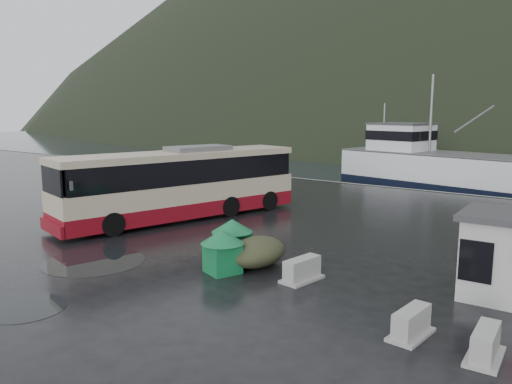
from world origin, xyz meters
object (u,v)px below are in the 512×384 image
Objects in this scene: jersey_barrier_b at (411,336)px; jersey_barrier_c at (484,358)px; coach_bus at (182,218)px; fishing_trawler at (459,176)px; dome_tent at (256,265)px; waste_bin_right at (223,272)px; jersey_barrier_a at (302,280)px; waste_bin_left at (232,260)px; white_van at (137,214)px.

jersey_barrier_c reaches higher than jersey_barrier_b.
coach_bus is 27.20m from fishing_trawler.
dome_tent is (7.88, -4.06, 0.00)m from coach_bus.
fishing_trawler reaches higher than waste_bin_right.
jersey_barrier_a is at bearing 156.54° from jersey_barrier_b.
jersey_barrier_b is at bearing -23.46° from jersey_barrier_a.
waste_bin_left is at bearing 172.84° from jersey_barrier_a.
jersey_barrier_b is 33.56m from fishing_trawler.
coach_bus is 0.53× the size of fishing_trawler.
coach_bus is at bearing 144.01° from waste_bin_right.
dome_tent is 1.82× the size of jersey_barrier_c.
white_van is 28.68m from fishing_trawler.
white_van is at bearing 162.52° from dome_tent.
jersey_barrier_c is at bearing -16.06° from dome_tent.
fishing_trawler is (-3.29, 30.79, 0.00)m from jersey_barrier_a.
waste_bin_right is at bearing 173.19° from jersey_barrier_c.
jersey_barrier_a is 0.06× the size of fishing_trawler.
jersey_barrier_b is (17.07, -5.59, 0.00)m from white_van.
waste_bin_right is at bearing -160.22° from jersey_barrier_a.
coach_bus is at bearing -5.86° from white_van.
fishing_trawler is at bearing 49.40° from white_van.
jersey_barrier_b is at bearing -7.65° from waste_bin_right.
white_van is 11.05m from dome_tent.
white_van is 3.54× the size of jersey_barrier_a.
dome_tent is at bearing -13.73° from coach_bus.
fishing_trawler is at bearing 89.11° from coach_bus.
white_van is 2.06× the size of dome_tent.
fishing_trawler reaches higher than waste_bin_left.
waste_bin_left reaches higher than jersey_barrier_a.
coach_bus is at bearing 152.74° from dome_tent.
coach_bus is at bearing -93.45° from fishing_trawler.
jersey_barrier_a is at bearing -10.32° from coach_bus.
fishing_trawler is at bearing 103.14° from jersey_barrier_b.
dome_tent is (0.45, 1.34, 0.00)m from waste_bin_right.
jersey_barrier_b is (7.66, -2.30, 0.00)m from waste_bin_left.
waste_bin_left is at bearing -79.09° from fishing_trawler.
jersey_barrier_a is at bearing -10.14° from dome_tent.
jersey_barrier_c is 34.09m from fishing_trawler.
dome_tent is 1.82× the size of jersey_barrier_b.
coach_bus is 8.48× the size of waste_bin_left.
waste_bin_left is 1.13m from dome_tent.
coach_bus reaches higher than waste_bin_left.
jersey_barrier_a reaches higher than jersey_barrier_b.
jersey_barrier_b is at bearing -10.20° from coach_bus.
white_van reaches higher than dome_tent.
waste_bin_right reaches higher than jersey_barrier_a.
jersey_barrier_c is (16.14, -6.44, 0.00)m from coach_bus.
coach_bus is 15.74m from jersey_barrier_b.
waste_bin_right is at bearing 172.35° from jersey_barrier_b.
waste_bin_right reaches higher than jersey_barrier_c.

